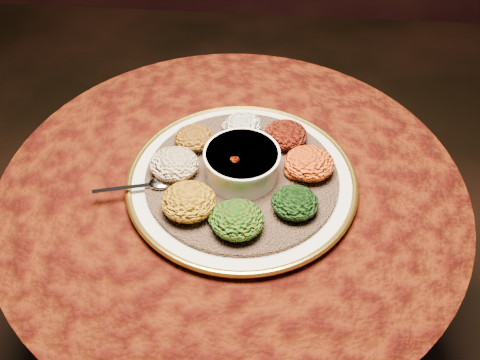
{
  "coord_description": "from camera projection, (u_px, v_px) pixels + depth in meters",
  "views": [
    {
      "loc": [
        0.08,
        -0.74,
        1.54
      ],
      "look_at": [
        0.02,
        -0.01,
        0.76
      ],
      "focal_mm": 40.0,
      "sensor_mm": 36.0,
      "label": 1
    }
  ],
  "objects": [
    {
      "name": "portion_gomen",
      "position": [
        295.0,
        203.0,
        1.0
      ],
      "size": [
        0.09,
        0.08,
        0.04
      ],
      "primitive_type": "ellipsoid",
      "color": "black",
      "rests_on": "injera"
    },
    {
      "name": "table",
      "position": [
        233.0,
        238.0,
        1.23
      ],
      "size": [
        0.96,
        0.96,
        0.73
      ],
      "color": "black",
      "rests_on": "ground"
    },
    {
      "name": "platter",
      "position": [
        242.0,
        181.0,
        1.09
      ],
      "size": [
        0.59,
        0.59,
        0.02
      ],
      "rotation": [
        0.0,
        0.0,
        0.41
      ],
      "color": "beige",
      "rests_on": "table"
    },
    {
      "name": "portion_kitfo",
      "position": [
        286.0,
        135.0,
        1.13
      ],
      "size": [
        0.09,
        0.09,
        0.04
      ],
      "primitive_type": "ellipsoid",
      "color": "black",
      "rests_on": "injera"
    },
    {
      "name": "injera",
      "position": [
        242.0,
        177.0,
        1.08
      ],
      "size": [
        0.47,
        0.47,
        0.01
      ],
      "primitive_type": "cylinder",
      "rotation": [
        0.0,
        0.0,
        0.24
      ],
      "color": "brown",
      "rests_on": "platter"
    },
    {
      "name": "portion_timatim",
      "position": [
        174.0,
        164.0,
        1.06
      ],
      "size": [
        0.1,
        0.09,
        0.05
      ],
      "primitive_type": "ellipsoid",
      "color": "maroon",
      "rests_on": "injera"
    },
    {
      "name": "portion_tikil",
      "position": [
        309.0,
        163.0,
        1.06
      ],
      "size": [
        0.1,
        0.1,
        0.05
      ],
      "primitive_type": "ellipsoid",
      "color": "#AD5F0E",
      "rests_on": "injera"
    },
    {
      "name": "portion_kik",
      "position": [
        189.0,
        201.0,
        0.99
      ],
      "size": [
        0.1,
        0.1,
        0.05
      ],
      "primitive_type": "ellipsoid",
      "color": "#AF830F",
      "rests_on": "injera"
    },
    {
      "name": "stew_bowl",
      "position": [
        242.0,
        163.0,
        1.05
      ],
      "size": [
        0.15,
        0.15,
        0.06
      ],
      "color": "silver",
      "rests_on": "injera"
    },
    {
      "name": "portion_shiro",
      "position": [
        194.0,
        138.0,
        1.12
      ],
      "size": [
        0.08,
        0.08,
        0.04
      ],
      "primitive_type": "ellipsoid",
      "color": "brown",
      "rests_on": "injera"
    },
    {
      "name": "portion_ayib",
      "position": [
        243.0,
        124.0,
        1.15
      ],
      "size": [
        0.08,
        0.07,
        0.04
      ],
      "primitive_type": "ellipsoid",
      "color": "white",
      "rests_on": "injera"
    },
    {
      "name": "portion_mixveg",
      "position": [
        237.0,
        220.0,
        0.97
      ],
      "size": [
        0.1,
        0.09,
        0.05
      ],
      "primitive_type": "ellipsoid",
      "color": "#A9280A",
      "rests_on": "injera"
    },
    {
      "name": "spoon",
      "position": [
        154.0,
        184.0,
        1.05
      ],
      "size": [
        0.15,
        0.05,
        0.01
      ],
      "rotation": [
        0.0,
        0.0,
        -2.89
      ],
      "color": "silver",
      "rests_on": "injera"
    }
  ]
}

